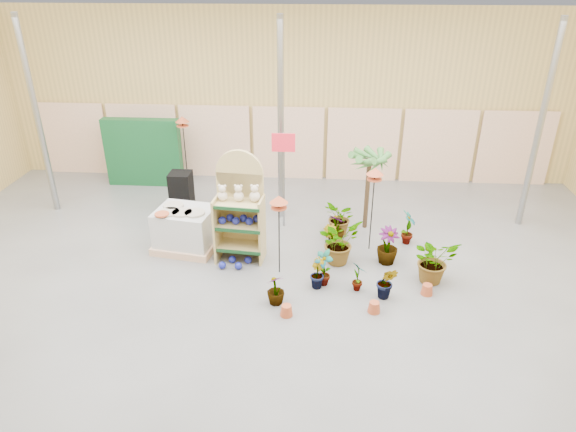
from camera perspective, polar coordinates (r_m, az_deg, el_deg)
name	(u,v)px	position (r m, az deg, el deg)	size (l,w,h in m)	color
room	(268,168)	(8.95, -2.19, 5.35)	(15.20, 12.10, 4.70)	#5A5A5A
display_shelf	(240,210)	(10.18, -5.32, 0.66)	(0.99, 0.68, 2.24)	tan
teddy_bears	(240,194)	(9.91, -5.38, 2.43)	(0.82, 0.21, 0.34)	beige
gazing_balls_shelf	(240,219)	(10.13, -5.40, -0.39)	(0.82, 0.28, 0.16)	navy
gazing_balls_floor	(235,263)	(10.26, -5.88, -5.17)	(0.63, 0.39, 0.15)	navy
pallet_stack	(186,229)	(10.87, -11.30, -1.45)	(1.40, 1.23, 0.92)	tan
charcoal_planters	(182,192)	(12.47, -11.74, 2.58)	(0.50, 0.50, 1.00)	black
trellis_stock	(143,152)	(14.19, -15.78, 6.82)	(2.00, 0.30, 1.80)	#0F4821
offer_sign	(284,162)	(11.09, -0.50, 6.08)	(0.50, 0.08, 2.20)	gray
bird_table_front	(279,202)	(9.33, -1.03, 1.58)	(0.34, 0.34, 1.63)	black
bird_table_right	(375,174)	(10.24, 9.63, 4.60)	(0.34, 0.34, 1.82)	black
bird_table_back	(182,122)	(13.10, -11.65, 10.19)	(0.34, 0.34, 2.02)	black
palm	(370,159)	(11.17, 9.06, 6.30)	(0.70, 0.70, 1.91)	#412F1B
potted_plant_0	(324,268)	(9.54, 3.99, -5.78)	(0.38, 0.25, 0.71)	#3D7633
potted_plant_1	(317,273)	(9.50, 3.21, -6.37)	(0.32, 0.26, 0.58)	#3D7633
potted_plant_2	(339,241)	(10.21, 5.66, -2.83)	(0.83, 0.72, 0.92)	#3D7633
potted_plant_3	(388,246)	(10.36, 11.01, -3.26)	(0.43, 0.43, 0.76)	#3D7633
potted_plant_4	(408,227)	(11.12, 13.19, -1.23)	(0.42, 0.28, 0.79)	#3D7633
potted_plant_5	(330,240)	(10.55, 4.72, -2.68)	(0.34, 0.27, 0.62)	#3D7633
potted_plant_6	(340,218)	(11.27, 5.83, -0.24)	(0.71, 0.62, 0.79)	#3D7633
potted_plant_7	(276,289)	(9.06, -1.38, -8.16)	(0.32, 0.32, 0.57)	#3D7633
potted_plant_8	(358,276)	(9.46, 7.80, -6.62)	(0.32, 0.22, 0.61)	#3D7633
potted_plant_9	(387,282)	(9.33, 10.91, -7.25)	(0.36, 0.29, 0.66)	#3D7633
potted_plant_10	(434,260)	(9.95, 15.90, -4.71)	(0.82, 0.71, 0.91)	#3D7633
potted_plant_11	(336,228)	(10.96, 5.34, -1.39)	(0.38, 0.38, 0.67)	#3D7633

